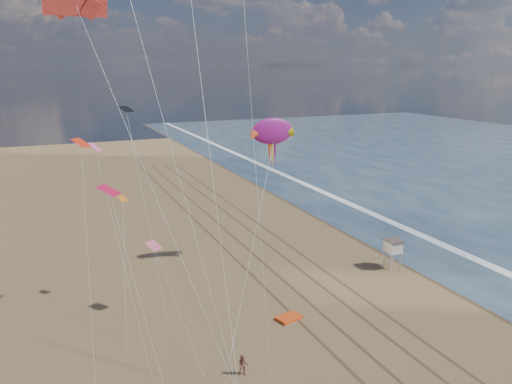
# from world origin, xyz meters

# --- Properties ---
(wet_sand) EXTENTS (260.00, 260.00, 0.00)m
(wet_sand) POSITION_xyz_m (19.00, 40.00, 0.00)
(wet_sand) COLOR #42301E
(wet_sand) RESTS_ON ground
(foam) EXTENTS (260.00, 260.00, 0.00)m
(foam) POSITION_xyz_m (23.20, 40.00, 0.00)
(foam) COLOR white
(foam) RESTS_ON ground
(tracks) EXTENTS (7.68, 120.00, 0.01)m
(tracks) POSITION_xyz_m (2.55, 30.00, 0.01)
(tracks) COLOR brown
(tracks) RESTS_ON ground
(lifeguard_stand) EXTENTS (1.75, 1.75, 3.16)m
(lifeguard_stand) POSITION_xyz_m (13.04, 24.72, 2.44)
(lifeguard_stand) COLOR silver
(lifeguard_stand) RESTS_ON ground
(grounded_kite) EXTENTS (2.36, 1.83, 0.24)m
(grounded_kite) POSITION_xyz_m (-1.81, 19.28, 0.12)
(grounded_kite) COLOR #FA4A15
(grounded_kite) RESTS_ON ground
(show_kite) EXTENTS (7.59, 8.39, 23.20)m
(show_kite) POSITION_xyz_m (2.00, 31.02, 14.25)
(show_kite) COLOR #9D1881
(show_kite) RESTS_ON ground
(kite_flyer_b) EXTENTS (0.93, 0.86, 1.54)m
(kite_flyer_b) POSITION_xyz_m (-8.28, 13.48, 0.77)
(kite_flyer_b) COLOR #985E4D
(kite_flyer_b) RESTS_ON ground
(small_kites) EXTENTS (13.46, 12.45, 20.85)m
(small_kites) POSITION_xyz_m (-12.49, 23.07, 15.69)
(small_kites) COLOR #E65977
(small_kites) RESTS_ON ground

